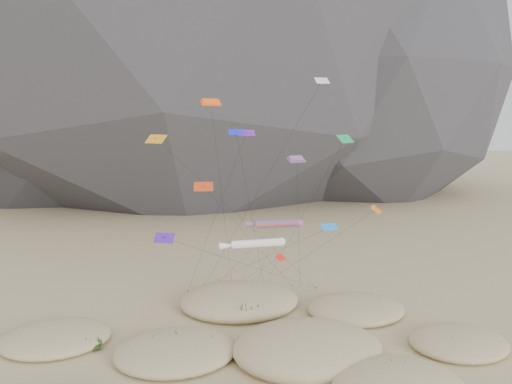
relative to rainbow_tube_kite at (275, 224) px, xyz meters
The scene contains 9 objects.
ground 17.52m from the rainbow_tube_kite, 99.04° to the right, with size 500.00×500.00×0.00m, color #CCB789.
dunes 14.64m from the rainbow_tube_kite, 115.33° to the right, with size 54.00×36.94×3.86m.
dune_grass 14.98m from the rainbow_tube_kite, 105.05° to the right, with size 43.75×29.98×1.42m.
kite_stakes 16.16m from the rainbow_tube_kite, 94.04° to the left, with size 18.36×6.43×0.30m.
rainbow_tube_kite is the anchor object (origin of this frame).
white_tube_kite 4.20m from the rainbow_tube_kite, 144.55° to the right, with size 7.42×16.56×11.02m.
orange_parafoil 15.78m from the rainbow_tube_kite, 162.68° to the left, with size 5.72×13.25×26.66m.
multi_parafoil 8.54m from the rainbow_tube_kite, 66.91° to the right, with size 6.26×14.64×20.36m.
delta_kites 5.74m from the rainbow_tube_kite, behind, with size 27.92×21.06×29.24m.
Camera 1 is at (-13.09, -43.45, 24.96)m, focal length 35.00 mm.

